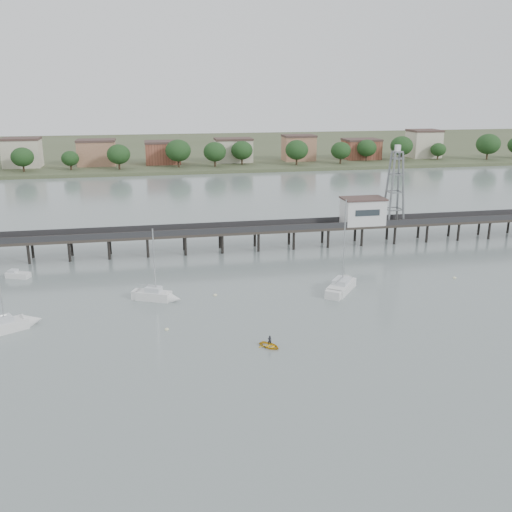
{
  "coord_description": "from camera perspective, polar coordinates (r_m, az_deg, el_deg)",
  "views": [
    {
      "loc": [
        -16.99,
        -44.93,
        30.43
      ],
      "look_at": [
        -0.13,
        42.0,
        4.0
      ],
      "focal_mm": 40.0,
      "sensor_mm": 36.0,
      "label": 1
    }
  ],
  "objects": [
    {
      "name": "mooring_buoys",
      "position": [
        84.96,
        3.2,
        -4.34
      ],
      "size": [
        91.6,
        12.51,
        0.39
      ],
      "color": "#EEEFBA",
      "rests_on": "ground"
    },
    {
      "name": "pier_building",
      "position": [
        115.49,
        10.63,
        4.46
      ],
      "size": [
        8.4,
        5.4,
        5.3
      ],
      "color": "silver",
      "rests_on": "ground"
    },
    {
      "name": "pier",
      "position": [
        109.58,
        -1.73,
        2.54
      ],
      "size": [
        150.0,
        5.0,
        5.5
      ],
      "color": "#2D2823",
      "rests_on": "ground"
    },
    {
      "name": "sailboat_c",
      "position": [
        90.54,
        8.84,
        -2.8
      ],
      "size": [
        7.73,
        8.96,
        15.13
      ],
      "rotation": [
        0.0,
        0.0,
        0.92
      ],
      "color": "white",
      "rests_on": "ground"
    },
    {
      "name": "sailboat_b",
      "position": [
        85.58,
        -9.6,
        -3.99
      ],
      "size": [
        7.03,
        4.67,
        11.42
      ],
      "rotation": [
        0.0,
        0.0,
        -0.43
      ],
      "color": "white",
      "rests_on": "ground"
    },
    {
      "name": "lattice_tower",
      "position": [
        117.19,
        13.73,
        6.65
      ],
      "size": [
        3.2,
        3.2,
        15.5
      ],
      "color": "slate",
      "rests_on": "ground"
    },
    {
      "name": "white_tender",
      "position": [
        102.22,
        -22.74,
        -1.76
      ],
      "size": [
        4.2,
        3.0,
        1.51
      ],
      "rotation": [
        0.0,
        0.0,
        -0.4
      ],
      "color": "white",
      "rests_on": "ground"
    },
    {
      "name": "ground_plane",
      "position": [
        56.86,
        8.55,
        -15.94
      ],
      "size": [
        500.0,
        500.0,
        0.0
      ],
      "primitive_type": "plane",
      "color": "slate",
      "rests_on": "ground"
    },
    {
      "name": "dinghy_occupant",
      "position": [
        70.17,
        1.37,
        -9.09
      ],
      "size": [
        0.55,
        1.3,
        0.3
      ],
      "primitive_type": "imported",
      "rotation": [
        0.0,
        0.0,
        3.07
      ],
      "color": "black",
      "rests_on": "ground"
    },
    {
      "name": "sailboat_a",
      "position": [
        81.17,
        -23.18,
        -6.33
      ],
      "size": [
        8.5,
        6.25,
        13.83
      ],
      "rotation": [
        0.0,
        0.0,
        0.51
      ],
      "color": "white",
      "rests_on": "ground"
    },
    {
      "name": "yellow_dinghy",
      "position": [
        70.17,
        1.37,
        -9.09
      ],
      "size": [
        1.93,
        1.71,
        2.81
      ],
      "primitive_type": "imported",
      "rotation": [
        0.0,
        0.0,
        0.68
      ],
      "color": "yellow",
      "rests_on": "ground"
    },
    {
      "name": "far_shore",
      "position": [
        286.55,
        -7.57,
        10.57
      ],
      "size": [
        500.0,
        170.0,
        10.4
      ],
      "color": "#475133",
      "rests_on": "ground"
    }
  ]
}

